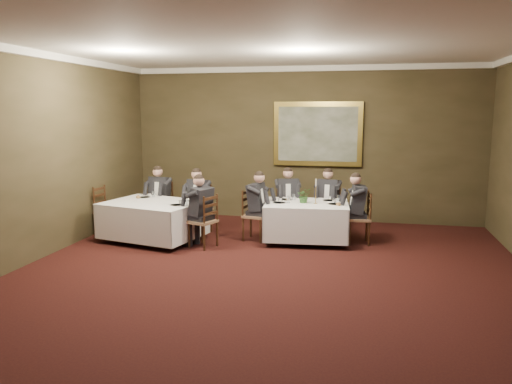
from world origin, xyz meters
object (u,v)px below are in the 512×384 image
at_px(chair_main_endleft, 255,226).
at_px(painting, 318,134).
at_px(diner_main_backleft, 287,207).
at_px(diner_main_endleft, 255,214).
at_px(chair_main_backright, 328,219).
at_px(candlestick, 316,194).
at_px(chair_sec_backleft, 161,215).
at_px(chair_main_backleft, 287,218).
at_px(diner_main_endright, 359,217).
at_px(diner_sec_backleft, 161,205).
at_px(chair_sec_backright, 199,219).
at_px(table_second, 153,218).
at_px(centerpiece, 304,195).
at_px(table_main, 306,219).
at_px(chair_main_endright, 359,229).
at_px(diner_sec_backright, 199,209).
at_px(diner_sec_endright, 203,220).
at_px(chair_sec_endright, 204,232).
at_px(diner_main_backright, 328,208).
at_px(chair_sec_endleft, 108,221).

relative_size(chair_main_endleft, painting, 0.50).
distance_m(diner_main_backleft, diner_main_endleft, 0.98).
relative_size(chair_main_backright, candlestick, 2.03).
relative_size(chair_main_backright, chair_sec_backleft, 1.00).
bearing_deg(candlestick, painting, 95.02).
distance_m(chair_main_backleft, diner_main_endright, 1.65).
xyz_separation_m(diner_main_backleft, painting, (0.49, 1.20, 1.48)).
distance_m(diner_sec_backleft, chair_sec_backright, 0.99).
height_order(table_second, centerpiece, centerpiece).
relative_size(table_main, chair_main_endright, 1.69).
height_order(table_second, diner_main_endleft, diner_main_endleft).
xyz_separation_m(diner_sec_backleft, candlestick, (3.37, -0.48, 0.43)).
bearing_deg(centerpiece, diner_main_endright, 4.76).
distance_m(diner_main_backleft, chair_main_endright, 1.66).
bearing_deg(chair_main_endright, diner_main_endright, 90.00).
bearing_deg(diner_sec_backright, diner_main_endright, -173.31).
bearing_deg(diner_sec_backleft, diner_sec_endright, 144.30).
distance_m(chair_sec_backleft, painting, 3.92).
relative_size(diner_main_endleft, candlestick, 2.73).
relative_size(chair_sec_backright, centerpiece, 3.31).
height_order(diner_sec_backright, centerpiece, diner_sec_backright).
bearing_deg(painting, candlestick, -84.98).
bearing_deg(candlestick, table_main, 166.82).
xyz_separation_m(chair_sec_backleft, chair_sec_endright, (1.38, -1.26, 0.00)).
bearing_deg(diner_main_backright, chair_sec_backleft, 16.24).
bearing_deg(painting, chair_main_endright, -61.90).
bearing_deg(diner_main_endright, chair_sec_endleft, 87.27).
distance_m(diner_main_endleft, chair_sec_endright, 1.12).
relative_size(table_second, diner_main_backleft, 1.52).
height_order(chair_sec_backleft, diner_sec_backright, diner_sec_backright).
relative_size(diner_main_backleft, chair_main_endright, 1.35).
bearing_deg(diner_sec_backleft, chair_sec_backright, 174.53).
height_order(diner_main_endleft, diner_sec_endright, same).
distance_m(chair_main_backleft, chair_sec_endleft, 3.70).
bearing_deg(candlestick, diner_sec_endright, -159.33).
relative_size(diner_sec_endright, chair_sec_endleft, 1.35).
height_order(table_second, chair_sec_endleft, chair_sec_endleft).
relative_size(diner_sec_backleft, chair_sec_backright, 1.35).
relative_size(diner_main_endright, painting, 0.67).
xyz_separation_m(diner_main_endleft, diner_main_endright, (1.98, 0.17, 0.00)).
xyz_separation_m(diner_sec_backright, candlestick, (2.43, -0.27, 0.43)).
bearing_deg(diner_main_backleft, diner_sec_backright, 1.02).
distance_m(chair_sec_endleft, painting, 4.93).
height_order(chair_main_backleft, diner_main_backright, diner_main_backright).
xyz_separation_m(chair_sec_backright, chair_sec_endleft, (-1.78, -0.55, 0.00)).
relative_size(diner_sec_backright, candlestick, 2.73).
xyz_separation_m(chair_sec_endleft, centerpiece, (3.98, 0.30, 0.63)).
xyz_separation_m(diner_main_backright, chair_sec_backleft, (-3.55, -0.38, -0.23)).
height_order(diner_main_backright, chair_sec_backleft, diner_main_backright).
bearing_deg(chair_sec_backleft, candlestick, 178.15).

